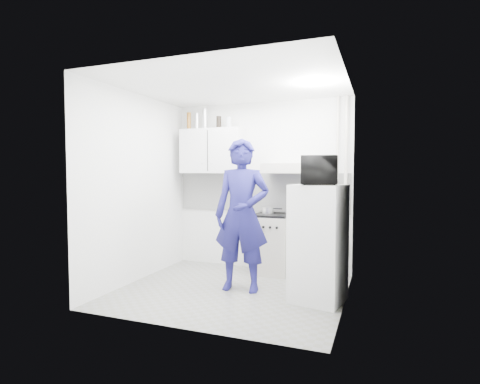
% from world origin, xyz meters
% --- Properties ---
extents(floor, '(2.80, 2.80, 0.00)m').
position_xyz_m(floor, '(0.00, 0.00, 0.00)').
color(floor, gray).
rests_on(floor, ground).
extents(ceiling, '(2.80, 2.80, 0.00)m').
position_xyz_m(ceiling, '(0.00, 0.00, 2.60)').
color(ceiling, white).
rests_on(ceiling, wall_back).
extents(wall_back, '(2.80, 0.00, 2.80)m').
position_xyz_m(wall_back, '(0.00, 1.25, 1.30)').
color(wall_back, silver).
rests_on(wall_back, floor).
extents(wall_left, '(0.00, 2.60, 2.60)m').
position_xyz_m(wall_left, '(-1.40, 0.00, 1.30)').
color(wall_left, silver).
rests_on(wall_left, floor).
extents(wall_right, '(0.00, 2.60, 2.60)m').
position_xyz_m(wall_right, '(1.40, 0.00, 1.30)').
color(wall_right, silver).
rests_on(wall_right, floor).
extents(person, '(0.75, 0.53, 1.94)m').
position_xyz_m(person, '(0.12, 0.09, 0.97)').
color(person, navy).
rests_on(person, floor).
extents(stove, '(0.54, 0.54, 0.86)m').
position_xyz_m(stove, '(0.26, 1.00, 0.43)').
color(stove, beige).
rests_on(stove, floor).
extents(fridge, '(0.66, 0.66, 1.37)m').
position_xyz_m(fridge, '(1.10, 0.02, 0.68)').
color(fridge, silver).
rests_on(fridge, floor).
extents(stove_top, '(0.52, 0.52, 0.03)m').
position_xyz_m(stove_top, '(0.26, 1.00, 0.88)').
color(stove_top, black).
rests_on(stove_top, stove).
extents(saucepan, '(0.17, 0.17, 0.09)m').
position_xyz_m(saucepan, '(0.18, 1.06, 0.94)').
color(saucepan, silver).
rests_on(saucepan, stove_top).
extents(microwave, '(0.65, 0.50, 0.33)m').
position_xyz_m(microwave, '(1.10, 0.02, 1.53)').
color(microwave, black).
rests_on(microwave, fridge).
extents(bottle_a, '(0.07, 0.07, 0.28)m').
position_xyz_m(bottle_a, '(-1.17, 1.07, 2.34)').
color(bottle_a, brown).
rests_on(bottle_a, upper_cabinet).
extents(bottle_b, '(0.07, 0.07, 0.26)m').
position_xyz_m(bottle_b, '(-1.02, 1.07, 2.33)').
color(bottle_b, silver).
rests_on(bottle_b, upper_cabinet).
extents(bottle_c, '(0.08, 0.08, 0.33)m').
position_xyz_m(bottle_c, '(-0.88, 1.07, 2.36)').
color(bottle_c, silver).
rests_on(bottle_c, upper_cabinet).
extents(canister_a, '(0.08, 0.08, 0.20)m').
position_xyz_m(canister_a, '(-0.64, 1.07, 2.30)').
color(canister_a, black).
rests_on(canister_a, upper_cabinet).
extents(canister_b, '(0.09, 0.09, 0.17)m').
position_xyz_m(canister_b, '(-0.47, 1.07, 2.29)').
color(canister_b, '#B2B7BC').
rests_on(canister_b, upper_cabinet).
extents(upper_cabinet, '(1.00, 0.35, 0.70)m').
position_xyz_m(upper_cabinet, '(-0.75, 1.07, 1.85)').
color(upper_cabinet, silver).
rests_on(upper_cabinet, wall_back).
extents(range_hood, '(0.60, 0.50, 0.14)m').
position_xyz_m(range_hood, '(0.45, 1.00, 1.57)').
color(range_hood, beige).
rests_on(range_hood, wall_back).
extents(backsplash, '(2.74, 0.03, 0.60)m').
position_xyz_m(backsplash, '(0.00, 1.24, 1.20)').
color(backsplash, white).
rests_on(backsplash, wall_back).
extents(pipe_a, '(0.05, 0.05, 2.60)m').
position_xyz_m(pipe_a, '(1.30, 1.17, 1.30)').
color(pipe_a, beige).
rests_on(pipe_a, floor).
extents(pipe_b, '(0.04, 0.04, 2.60)m').
position_xyz_m(pipe_b, '(1.18, 1.17, 1.30)').
color(pipe_b, beige).
rests_on(pipe_b, floor).
extents(ceiling_spot_fixture, '(0.10, 0.10, 0.02)m').
position_xyz_m(ceiling_spot_fixture, '(1.00, 0.20, 2.57)').
color(ceiling_spot_fixture, white).
rests_on(ceiling_spot_fixture, ceiling).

